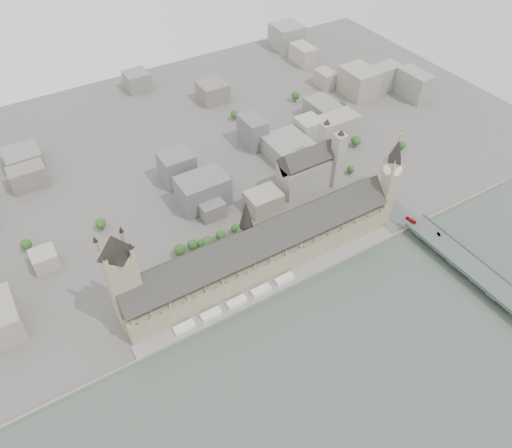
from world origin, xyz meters
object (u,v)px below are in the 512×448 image
westminster_bridge (471,270)px  car_silver (439,234)px  victoria_tower (122,276)px  car_approach (373,179)px  palace_of_westminster (260,251)px  westminster_abbey (311,167)px  elizabeth_tower (390,177)px  red_bus_north (411,220)px

westminster_bridge → car_silver: (3.77, 44.85, 5.93)m
victoria_tower → car_approach: (290.75, 30.58, -44.24)m
palace_of_westminster → car_silver: 177.49m
westminster_abbey → car_approach: westminster_abbey is taller
elizabeth_tower → car_silver: elizabeth_tower is taller
elizabeth_tower → red_bus_north: 54.47m
car_silver → westminster_bridge: bearing=-78.2°
westminster_bridge → red_bus_north: 73.64m
westminster_bridge → car_approach: bearing=87.3°
red_bus_north → car_approach: size_ratio=2.28×
westminster_bridge → westminster_abbey: bearing=105.6°
victoria_tower → car_approach: victoria_tower is taller
victoria_tower → palace_of_westminster: bearing=-3.0°
westminster_bridge → red_bus_north: (-6.00, 73.09, 6.69)m
car_approach → westminster_abbey: bearing=145.7°
palace_of_westminster → westminster_bridge: 195.05m
elizabeth_tower → red_bus_north: size_ratio=9.57×
palace_of_westminster → victoria_tower: (-122.00, 6.30, 32.50)m
elizabeth_tower → westminster_abbey: bearing=107.3°
victoria_tower → westminster_bridge: bearing=-21.8°
westminster_bridge → westminster_abbey: size_ratio=4.78×
palace_of_westminster → red_bus_north: 160.06m
elizabeth_tower → car_silver: bearing=-61.3°
palace_of_westminster → elizabeth_tower: (138.00, -11.70, 35.38)m
palace_of_westminster → car_approach: size_ratio=53.83×
palace_of_westminster → red_bus_north: palace_of_westminster is taller
westminster_bridge → car_silver: 45.40m
car_silver → elizabeth_tower: bearing=135.4°
elizabeth_tower → westminster_bridge: (24.00, -95.50, -52.96)m
palace_of_westminster → elizabeth_tower: elizabeth_tower is taller
palace_of_westminster → victoria_tower: 126.41m
palace_of_westminster → westminster_abbey: bearing=34.2°
victoria_tower → car_approach: bearing=6.0°
elizabeth_tower → westminster_bridge: bearing=-75.9°
victoria_tower → westminster_abbey: (232.92, 69.00, -30.12)m
car_silver → car_approach: 99.27m
victoria_tower → westminster_bridge: size_ratio=0.31×
elizabeth_tower → victoria_tower: size_ratio=1.07×
victoria_tower → car_silver: victoria_tower is taller
red_bus_north → palace_of_westminster: bearing=154.9°
car_silver → car_approach: bearing=104.9°
victoria_tower → westminster_bridge: 309.91m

